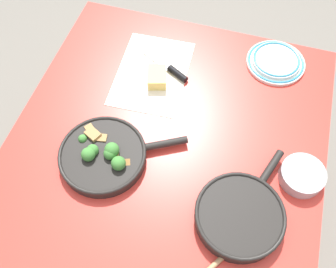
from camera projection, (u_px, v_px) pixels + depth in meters
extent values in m
plane|color=slate|center=(168.00, 212.00, 1.89)|extent=(14.00, 14.00, 0.00)
cube|color=red|center=(168.00, 139.00, 1.26)|extent=(1.09, 1.03, 0.03)
cylinder|color=#BCBCC1|center=(109.00, 74.00, 1.88)|extent=(0.05, 0.05, 0.72)
cylinder|color=#BCBCC1|center=(16.00, 266.00, 1.41)|extent=(0.05, 0.05, 0.72)
cylinder|color=#BCBCC1|center=(290.00, 117.00, 1.75)|extent=(0.05, 0.05, 0.72)
cylinder|color=black|center=(103.00, 156.00, 1.19)|extent=(0.27, 0.27, 0.04)
torus|color=black|center=(102.00, 153.00, 1.17)|extent=(0.28, 0.28, 0.01)
cylinder|color=black|center=(166.00, 143.00, 1.20)|extent=(0.09, 0.13, 0.02)
cylinder|color=#357027|center=(90.00, 158.00, 1.18)|extent=(0.02, 0.02, 0.02)
sphere|color=#428438|center=(88.00, 154.00, 1.15)|extent=(0.04, 0.04, 0.04)
cylinder|color=#357027|center=(94.00, 154.00, 1.19)|extent=(0.01, 0.01, 0.02)
sphere|color=#428438|center=(93.00, 150.00, 1.17)|extent=(0.04, 0.04, 0.04)
cylinder|color=#357027|center=(119.00, 167.00, 1.16)|extent=(0.02, 0.02, 0.02)
sphere|color=#428438|center=(118.00, 163.00, 1.14)|extent=(0.05, 0.05, 0.05)
cylinder|color=#357027|center=(113.00, 154.00, 1.19)|extent=(0.02, 0.02, 0.03)
sphere|color=#428438|center=(112.00, 150.00, 1.16)|extent=(0.05, 0.05, 0.05)
cylinder|color=#357027|center=(84.00, 142.00, 1.21)|extent=(0.01, 0.01, 0.02)
sphere|color=#428438|center=(83.00, 139.00, 1.20)|extent=(0.03, 0.03, 0.03)
cylinder|color=#205218|center=(110.00, 157.00, 1.18)|extent=(0.01, 0.01, 0.02)
sphere|color=#286023|center=(109.00, 154.00, 1.16)|extent=(0.04, 0.04, 0.04)
cylinder|color=#357027|center=(111.00, 157.00, 1.18)|extent=(0.01, 0.01, 0.02)
sphere|color=#428438|center=(110.00, 153.00, 1.16)|extent=(0.04, 0.04, 0.04)
cube|color=#AD7F4C|center=(93.00, 136.00, 1.21)|extent=(0.05, 0.06, 0.04)
cube|color=#9E703D|center=(113.00, 156.00, 1.18)|extent=(0.04, 0.05, 0.03)
cube|color=#AD7F4C|center=(91.00, 131.00, 1.23)|extent=(0.04, 0.04, 0.03)
cube|color=olive|center=(126.00, 164.00, 1.17)|extent=(0.03, 0.04, 0.03)
cube|color=#AD7F4C|center=(102.00, 140.00, 1.21)|extent=(0.03, 0.04, 0.03)
cylinder|color=black|center=(239.00, 217.00, 1.08)|extent=(0.26, 0.26, 0.05)
torus|color=black|center=(240.00, 214.00, 1.06)|extent=(0.26, 0.26, 0.01)
cylinder|color=black|center=(271.00, 167.00, 1.15)|extent=(0.13, 0.06, 0.02)
cylinder|color=#EAD170|center=(239.00, 217.00, 1.08)|extent=(0.21, 0.21, 0.02)
ellipsoid|color=tan|center=(245.00, 237.00, 1.06)|extent=(0.08, 0.07, 0.02)
cube|color=silver|center=(152.00, 73.00, 1.38)|extent=(0.37, 0.27, 0.00)
cube|color=silver|center=(156.00, 59.00, 1.42)|extent=(0.09, 0.14, 0.01)
cylinder|color=black|center=(178.00, 74.00, 1.37)|extent=(0.06, 0.09, 0.02)
cube|color=#EACC66|center=(157.00, 77.00, 1.35)|extent=(0.10, 0.09, 0.04)
cylinder|color=silver|center=(275.00, 63.00, 1.40)|extent=(0.22, 0.22, 0.01)
torus|color=teal|center=(276.00, 61.00, 1.40)|extent=(0.21, 0.21, 0.01)
cylinder|color=silver|center=(276.00, 60.00, 1.39)|extent=(0.18, 0.18, 0.01)
torus|color=teal|center=(277.00, 59.00, 1.39)|extent=(0.17, 0.17, 0.01)
cylinder|color=#B7B7BC|center=(302.00, 176.00, 1.15)|extent=(0.14, 0.14, 0.04)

